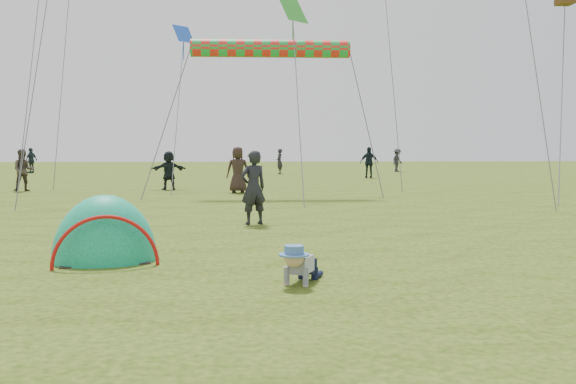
{
  "coord_description": "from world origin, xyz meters",
  "views": [
    {
      "loc": [
        -0.12,
        -7.93,
        1.74
      ],
      "look_at": [
        0.5,
        2.61,
        1.0
      ],
      "focal_mm": 40.0,
      "sensor_mm": 36.0,
      "label": 1
    }
  ],
  "objects": [
    {
      "name": "popup_tent",
      "position": [
        -2.35,
        1.95,
        0.0
      ],
      "size": [
        1.83,
        1.62,
        2.03
      ],
      "primitive_type": "ellipsoid",
      "rotation": [
        0.0,
        0.0,
        0.24
      ],
      "color": "#068347",
      "rests_on": "ground"
    },
    {
      "name": "crowd_person_9",
      "position": [
        10.33,
        37.11,
        0.82
      ],
      "size": [
        1.17,
        1.18,
        1.64
      ],
      "primitive_type": "imported",
      "rotation": [
        0.0,
        0.0,
        0.81
      ],
      "color": "#26262F",
      "rests_on": "ground"
    },
    {
      "name": "crowd_person_8",
      "position": [
        6.58,
        27.89,
        0.88
      ],
      "size": [
        1.07,
        0.54,
        1.75
      ],
      "primitive_type": "imported",
      "rotation": [
        0.0,
        0.0,
        3.03
      ],
      "color": "black",
      "rests_on": "ground"
    },
    {
      "name": "crowd_person_2",
      "position": [
        -14.89,
        36.28,
        0.85
      ],
      "size": [
        0.81,
        1.08,
        1.71
      ],
      "primitive_type": "imported",
      "rotation": [
        0.0,
        0.0,
        4.26
      ],
      "color": "#26313E",
      "rests_on": "ground"
    },
    {
      "name": "crowd_person_13",
      "position": [
        -9.05,
        17.87,
        0.83
      ],
      "size": [
        0.97,
        0.86,
        1.66
      ],
      "primitive_type": "imported",
      "rotation": [
        0.0,
        0.0,
        0.33
      ],
      "color": "#413630",
      "rests_on": "ground"
    },
    {
      "name": "crowd_person_11",
      "position": [
        -3.46,
        18.53,
        0.79
      ],
      "size": [
        1.54,
        0.9,
        1.59
      ],
      "primitive_type": "imported",
      "rotation": [
        0.0,
        0.0,
        3.45
      ],
      "color": "black",
      "rests_on": "ground"
    },
    {
      "name": "diamond_kite_3",
      "position": [
        1.43,
        15.43,
        6.68
      ],
      "size": [
        1.17,
        1.17,
        0.96
      ],
      "primitive_type": "plane",
      "rotation": [
        1.05,
        0.0,
        0.79
      ],
      "color": "green"
    },
    {
      "name": "standing_adult",
      "position": [
        -0.06,
        6.47,
        0.83
      ],
      "size": [
        0.72,
        0.62,
        1.66
      ],
      "primitive_type": "imported",
      "rotation": [
        0.0,
        0.0,
        3.58
      ],
      "color": "black",
      "rests_on": "ground"
    },
    {
      "name": "ground",
      "position": [
        0.0,
        0.0,
        0.0
      ],
      "size": [
        140.0,
        140.0,
        0.0
      ],
      "primitive_type": "plane",
      "color": "#203909"
    },
    {
      "name": "rainbow_tube_kite",
      "position": [
        0.62,
        15.45,
        5.29
      ],
      "size": [
        5.72,
        0.64,
        0.64
      ],
      "primitive_type": "cylinder",
      "rotation": [
        0.0,
        1.57,
        0.0
      ],
      "color": "red"
    },
    {
      "name": "crawling_toddler",
      "position": [
        0.5,
        0.11,
        0.27
      ],
      "size": [
        0.73,
        0.84,
        0.53
      ],
      "primitive_type": null,
      "rotation": [
        0.0,
        0.0,
        -0.43
      ],
      "color": "black",
      "rests_on": "ground"
    },
    {
      "name": "crowd_person_10",
      "position": [
        -0.59,
        16.49,
        0.88
      ],
      "size": [
        0.92,
        0.66,
        1.76
      ],
      "primitive_type": "imported",
      "rotation": [
        0.0,
        0.0,
        3.26
      ],
      "color": "#2E211C",
      "rests_on": "ground"
    },
    {
      "name": "diamond_kite_10",
      "position": [
        -2.97,
        20.2,
        6.59
      ],
      "size": [
        0.93,
        0.93,
        0.76
      ],
      "primitive_type": "plane",
      "rotation": [
        1.05,
        0.0,
        0.79
      ],
      "color": "blue"
    },
    {
      "name": "crowd_person_0",
      "position": [
        1.77,
        33.6,
        0.82
      ],
      "size": [
        0.44,
        0.63,
        1.64
      ],
      "primitive_type": "imported",
      "rotation": [
        0.0,
        0.0,
        4.64
      ],
      "color": "#232329",
      "rests_on": "ground"
    }
  ]
}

